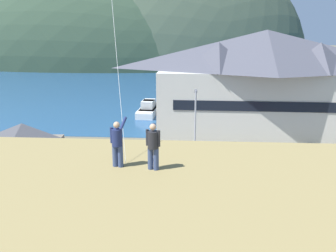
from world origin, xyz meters
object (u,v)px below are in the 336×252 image
parked_car_mid_row_near (43,202)px  person_companion (153,145)px  moored_boat_inner_slip (150,109)px  person_kite_flyer (117,142)px  harbor_lodge (264,79)px  wharf_dock (174,108)px  parking_light_pole (195,121)px  parked_car_mid_row_center (113,198)px  moored_boat_wharfside (149,110)px  moored_boat_outer_mooring (196,104)px  storage_shed_near_lot (25,152)px

parked_car_mid_row_near → person_companion: (8.38, -8.68, 6.97)m
moored_boat_inner_slip → person_kite_flyer: (3.54, -39.75, 7.33)m
harbor_lodge → person_kite_flyer: harbor_lodge is taller
wharf_dock → parked_car_mid_row_near: 34.19m
moored_boat_inner_slip → parking_light_pole: size_ratio=1.09×
person_companion → parked_car_mid_row_center: bearing=112.0°
parked_car_mid_row_near → moored_boat_inner_slip: bearing=83.6°
parked_car_mid_row_center → person_kite_flyer: size_ratio=2.32×
harbor_lodge → parking_light_pole: 14.11m
moored_boat_wharfside → person_kite_flyer: size_ratio=4.23×
moored_boat_outer_mooring → harbor_lodge: bearing=-58.6°
wharf_dock → moored_boat_outer_mooring: bearing=26.6°
moored_boat_inner_slip → parked_car_mid_row_center: bearing=-88.1°
moored_boat_inner_slip → parked_car_mid_row_near: moored_boat_inner_slip is taller
person_companion → wharf_dock: bearing=91.9°
moored_boat_outer_mooring → parking_light_pole: (-0.29, -24.18, 3.29)m
parked_car_mid_row_center → person_companion: (3.87, -9.56, 6.97)m
moored_boat_outer_mooring → person_kite_flyer: size_ratio=3.67×
harbor_lodge → parking_light_pole: bearing=-126.4°
parked_car_mid_row_near → person_kite_flyer: person_kite_flyer is taller
storage_shed_near_lot → wharf_dock: (10.67, 27.93, -2.22)m
parked_car_mid_row_center → storage_shed_near_lot: bearing=150.4°
moored_boat_wharfside → parked_car_mid_row_center: (1.12, -29.64, 0.34)m
storage_shed_near_lot → parked_car_mid_row_center: bearing=-29.6°
moored_boat_wharfside → parking_light_pole: 20.90m
wharf_dock → person_kite_flyer: (0.04, -41.94, 7.70)m
moored_boat_outer_mooring → parking_light_pole: parking_light_pole is taller
moored_boat_outer_mooring → person_companion: size_ratio=3.92×
person_kite_flyer → moored_boat_inner_slip: bearing=95.1°
moored_boat_inner_slip → parked_car_mid_row_center: (1.03, -30.40, 0.34)m
parked_car_mid_row_near → parking_light_pole: 15.23m
moored_boat_outer_mooring → parked_car_mid_row_center: 34.80m
parked_car_mid_row_center → person_kite_flyer: person_kite_flyer is taller
storage_shed_near_lot → moored_boat_wharfside: bearing=74.2°
moored_boat_wharfside → person_companion: 40.18m
moored_boat_wharfside → parked_car_mid_row_near: size_ratio=1.86×
harbor_lodge → moored_boat_wharfside: size_ratio=3.38×
parking_light_pole → wharf_dock: bearing=97.9°
moored_boat_wharfside → parked_car_mid_row_center: bearing=-87.8°
moored_boat_inner_slip → person_kite_flyer: 40.57m
moored_boat_inner_slip → storage_shed_near_lot: bearing=-105.6°
harbor_lodge → moored_boat_outer_mooring: harbor_lodge is taller
parked_car_mid_row_near → parking_light_pole: parking_light_pole is taller
harbor_lodge → parked_car_mid_row_center: size_ratio=6.14×
storage_shed_near_lot → moored_boat_outer_mooring: bearing=64.6°
wharf_dock → parked_car_mid_row_near: bearing=-101.8°
storage_shed_near_lot → parking_light_pole: bearing=21.6°
parked_car_mid_row_center → parking_light_pole: parking_light_pole is taller
harbor_lodge → moored_boat_wharfside: harbor_lodge is taller
moored_boat_wharfside → moored_boat_inner_slip: same height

